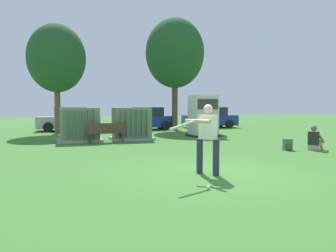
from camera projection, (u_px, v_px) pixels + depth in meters
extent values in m
plane|color=#3D752D|center=(214.00, 173.00, 8.26)|extent=(96.00, 96.00, 0.00)
cube|color=#9E9B93|center=(80.00, 140.00, 15.79)|extent=(2.10, 1.70, 0.12)
cube|color=slate|center=(79.00, 123.00, 15.74)|extent=(1.80, 1.40, 1.50)
cube|color=#5B7056|center=(66.00, 124.00, 14.82)|extent=(0.06, 0.12, 1.27)
cube|color=#5B7056|center=(72.00, 124.00, 14.90)|extent=(0.06, 0.12, 1.27)
cube|color=#5B7056|center=(77.00, 124.00, 14.98)|extent=(0.06, 0.12, 1.27)
cube|color=#5B7056|center=(83.00, 124.00, 15.05)|extent=(0.06, 0.12, 1.27)
cube|color=#5B7056|center=(89.00, 124.00, 15.13)|extent=(0.06, 0.12, 1.27)
cube|color=#5B7056|center=(95.00, 124.00, 15.21)|extent=(0.06, 0.12, 1.27)
cube|color=#9E9B93|center=(132.00, 138.00, 16.74)|extent=(2.10, 1.70, 0.12)
cube|color=slate|center=(131.00, 122.00, 16.69)|extent=(1.80, 1.40, 1.50)
cube|color=#5B7056|center=(122.00, 123.00, 15.77)|extent=(0.06, 0.12, 1.27)
cube|color=#5B7056|center=(127.00, 123.00, 15.85)|extent=(0.06, 0.12, 1.27)
cube|color=#5B7056|center=(132.00, 123.00, 15.93)|extent=(0.06, 0.12, 1.27)
cube|color=#5B7056|center=(137.00, 123.00, 16.01)|extent=(0.06, 0.12, 1.27)
cube|color=#5B7056|center=(142.00, 123.00, 16.09)|extent=(0.06, 0.12, 1.27)
cube|color=#5B7056|center=(147.00, 123.00, 16.17)|extent=(0.06, 0.12, 1.27)
cube|color=#262626|center=(203.00, 135.00, 18.50)|extent=(1.60, 1.40, 0.10)
cube|color=beige|center=(203.00, 115.00, 18.43)|extent=(1.40, 1.20, 2.20)
cube|color=#383838|center=(208.00, 104.00, 17.80)|extent=(1.19, 0.04, 0.55)
cube|color=yellow|center=(208.00, 134.00, 17.90)|extent=(1.33, 0.04, 0.16)
cube|color=#4C3828|center=(106.00, 133.00, 15.31)|extent=(1.84, 0.82, 0.05)
cube|color=#4C3828|center=(108.00, 128.00, 15.14)|extent=(1.76, 0.47, 0.44)
cylinder|color=#4C3828|center=(89.00, 139.00, 15.04)|extent=(0.06, 0.06, 0.42)
cylinder|color=#4C3828|center=(120.00, 137.00, 15.85)|extent=(0.06, 0.06, 0.42)
cylinder|color=#4C3828|center=(91.00, 139.00, 14.80)|extent=(0.06, 0.06, 0.42)
cylinder|color=#4C3828|center=(123.00, 137.00, 15.61)|extent=(0.06, 0.06, 0.42)
cylinder|color=#282D4C|center=(216.00, 158.00, 7.97)|extent=(0.16, 0.16, 0.88)
cylinder|color=#282D4C|center=(200.00, 156.00, 8.28)|extent=(0.16, 0.16, 0.88)
cube|color=white|center=(208.00, 127.00, 8.08)|extent=(0.42, 0.47, 0.60)
sphere|color=#DBAD89|center=(208.00, 109.00, 8.05)|extent=(0.23, 0.23, 0.23)
cylinder|color=#DBAD89|center=(203.00, 121.00, 7.72)|extent=(0.21, 0.55, 0.09)
cylinder|color=#DBAD89|center=(196.00, 121.00, 7.84)|extent=(0.48, 0.41, 0.09)
cylinder|color=#B2B2B7|center=(182.00, 126.00, 7.26)|extent=(0.75, 0.51, 0.21)
sphere|color=#B2B2B7|center=(193.00, 122.00, 7.58)|extent=(0.08, 0.08, 0.08)
sphere|color=white|center=(208.00, 188.00, 6.65)|extent=(0.09, 0.09, 0.09)
cube|color=tan|center=(313.00, 148.00, 12.64)|extent=(0.37, 0.41, 0.20)
cube|color=#262628|center=(314.00, 138.00, 12.62)|extent=(0.36, 0.42, 0.52)
sphere|color=brown|center=(314.00, 128.00, 12.59)|extent=(0.22, 0.22, 0.22)
cylinder|color=tan|center=(313.00, 144.00, 12.86)|extent=(0.46, 0.32, 0.13)
cylinder|color=tan|center=(315.00, 143.00, 13.02)|extent=(0.32, 0.24, 0.46)
cylinder|color=tan|center=(318.00, 144.00, 12.72)|extent=(0.46, 0.32, 0.13)
cylinder|color=tan|center=(321.00, 144.00, 12.87)|extent=(0.32, 0.24, 0.46)
cylinder|color=brown|center=(310.00, 139.00, 12.94)|extent=(0.41, 0.25, 0.32)
cylinder|color=brown|center=(322.00, 139.00, 12.61)|extent=(0.41, 0.25, 0.32)
cube|color=#4C723F|center=(288.00, 145.00, 12.61)|extent=(0.35, 0.25, 0.44)
cube|color=#3D5B33|center=(289.00, 147.00, 12.48)|extent=(0.23, 0.10, 0.22)
cylinder|color=brown|center=(58.00, 110.00, 20.42)|extent=(0.35, 0.35, 2.88)
ellipsoid|color=#235128|center=(57.00, 58.00, 20.22)|extent=(3.54, 3.54, 4.20)
cylinder|color=brown|center=(175.00, 106.00, 23.38)|extent=(0.41, 0.41, 3.36)
ellipsoid|color=#235128|center=(175.00, 53.00, 23.15)|extent=(4.13, 4.13, 4.91)
cube|color=#B2B2B7|center=(69.00, 122.00, 22.71)|extent=(4.28, 1.91, 0.80)
cube|color=#262B33|center=(71.00, 112.00, 22.71)|extent=(2.18, 1.67, 0.64)
cylinder|color=black|center=(48.00, 127.00, 21.57)|extent=(0.65, 0.25, 0.64)
cylinder|color=black|center=(50.00, 126.00, 23.20)|extent=(0.65, 0.25, 0.64)
cylinder|color=black|center=(89.00, 126.00, 22.25)|extent=(0.65, 0.25, 0.64)
cylinder|color=black|center=(88.00, 125.00, 23.88)|extent=(0.65, 0.25, 0.64)
cube|color=navy|center=(145.00, 121.00, 23.92)|extent=(4.27, 1.88, 0.80)
cube|color=#262B33|center=(147.00, 112.00, 23.91)|extent=(2.16, 1.65, 0.64)
cylinder|color=black|center=(130.00, 126.00, 22.76)|extent=(0.65, 0.25, 0.64)
cylinder|color=black|center=(126.00, 125.00, 24.40)|extent=(0.65, 0.25, 0.64)
cylinder|color=black|center=(166.00, 125.00, 23.46)|extent=(0.65, 0.25, 0.64)
cylinder|color=black|center=(160.00, 124.00, 25.10)|extent=(0.65, 0.25, 0.64)
cube|color=navy|center=(210.00, 120.00, 25.99)|extent=(4.28, 1.90, 0.80)
cube|color=#262B33|center=(211.00, 111.00, 25.98)|extent=(2.17, 1.66, 0.64)
cylinder|color=black|center=(198.00, 124.00, 24.84)|extent=(0.65, 0.25, 0.64)
cylinder|color=black|center=(191.00, 123.00, 26.48)|extent=(0.65, 0.25, 0.64)
cylinder|color=black|center=(229.00, 124.00, 25.53)|extent=(0.65, 0.25, 0.64)
cylinder|color=black|center=(220.00, 123.00, 27.16)|extent=(0.65, 0.25, 0.64)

